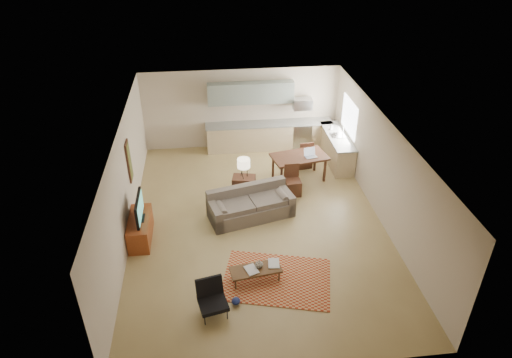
{
  "coord_description": "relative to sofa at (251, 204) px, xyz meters",
  "views": [
    {
      "loc": [
        -1.16,
        -9.64,
        7.27
      ],
      "look_at": [
        0.0,
        0.3,
        1.15
      ],
      "focal_mm": 32.0,
      "sensor_mm": 36.0,
      "label": 1
    }
  ],
  "objects": [
    {
      "name": "kitchen_microwave",
      "position": [
        2.14,
        3.93,
        1.15
      ],
      "size": [
        0.62,
        0.4,
        0.35
      ],
      "primitive_type": "cube",
      "color": "#A5A8AD",
      "rests_on": "room"
    },
    {
      "name": "kitchen_counter_back",
      "position": [
        1.04,
        3.91,
        0.06
      ],
      "size": [
        4.26,
        0.64,
        0.92
      ],
      "primitive_type": null,
      "color": "tan",
      "rests_on": "ground"
    },
    {
      "name": "sofa",
      "position": [
        0.0,
        0.0,
        0.0
      ],
      "size": [
        2.5,
        1.56,
        0.81
      ],
      "primitive_type": null,
      "rotation": [
        0.0,
        0.0,
        0.25
      ],
      "color": "#61564B",
      "rests_on": "floor"
    },
    {
      "name": "rug",
      "position": [
        0.32,
        -2.45,
        -0.39
      ],
      "size": [
        2.7,
        2.18,
        0.02
      ],
      "primitive_type": "cube",
      "rotation": [
        0.0,
        0.0,
        -0.25
      ],
      "color": "maroon",
      "rests_on": "floor"
    },
    {
      "name": "triptych",
      "position": [
        0.04,
        4.2,
        1.35
      ],
      "size": [
        1.7,
        0.04,
        0.5
      ],
      "primitive_type": null,
      "color": "beige",
      "rests_on": "room"
    },
    {
      "name": "armchair",
      "position": [
        -1.13,
        -3.28,
        -0.03
      ],
      "size": [
        0.77,
        0.77,
        0.74
      ],
      "primitive_type": null,
      "rotation": [
        0.0,
        0.0,
        0.21
      ],
      "color": "black",
      "rests_on": "floor"
    },
    {
      "name": "wall_art_left",
      "position": [
        -3.07,
        0.63,
        1.15
      ],
      "size": [
        0.06,
        0.42,
        1.1
      ],
      "primitive_type": null,
      "color": "olive",
      "rests_on": "room"
    },
    {
      "name": "dining_chair_far",
      "position": [
        1.96,
        2.52,
        0.06
      ],
      "size": [
        0.5,
        0.52,
        0.93
      ],
      "primitive_type": null,
      "rotation": [
        0.0,
        0.0,
        3.27
      ],
      "color": "#3D2115",
      "rests_on": "floor"
    },
    {
      "name": "upper_cabinets",
      "position": [
        0.44,
        4.06,
        1.55
      ],
      "size": [
        2.8,
        0.34,
        0.7
      ],
      "primitive_type": "cube",
      "color": "gray",
      "rests_on": "room"
    },
    {
      "name": "console_table",
      "position": [
        -0.11,
        0.85,
        -0.04
      ],
      "size": [
        0.7,
        0.54,
        0.73
      ],
      "primitive_type": null,
      "rotation": [
        0.0,
        0.0,
        -0.21
      ],
      "color": "#3D2115",
      "rests_on": "floor"
    },
    {
      "name": "book_b",
      "position": [
        0.14,
        -2.29,
        -0.05
      ],
      "size": [
        0.32,
        0.39,
        0.03
      ],
      "primitive_type": "imported",
      "rotation": [
        0.0,
        0.0,
        -0.1
      ],
      "color": "navy",
      "rests_on": "coffee_table"
    },
    {
      "name": "window_right",
      "position": [
        3.37,
        2.73,
        1.15
      ],
      "size": [
        0.02,
        1.4,
        1.05
      ],
      "primitive_type": "cube",
      "color": "white",
      "rests_on": "room"
    },
    {
      "name": "vase",
      "position": [
        -0.07,
        -2.37,
        0.03
      ],
      "size": [
        0.19,
        0.19,
        0.19
      ],
      "primitive_type": "imported",
      "rotation": [
        0.0,
        0.0,
        0.03
      ],
      "color": "black",
      "rests_on": "coffee_table"
    },
    {
      "name": "tv",
      "position": [
        -2.79,
        -0.61,
        0.52
      ],
      "size": [
        0.1,
        1.02,
        0.61
      ],
      "primitive_type": null,
      "color": "black",
      "rests_on": "tv_credenza"
    },
    {
      "name": "dining_table",
      "position": [
        1.63,
        1.73,
        0.0
      ],
      "size": [
        1.77,
        1.24,
        0.82
      ],
      "primitive_type": null,
      "rotation": [
        0.0,
        0.0,
        0.21
      ],
      "color": "#3D2115",
      "rests_on": "floor"
    },
    {
      "name": "laptop",
      "position": [
        1.95,
        1.63,
        0.54
      ],
      "size": [
        0.39,
        0.32,
        0.26
      ],
      "primitive_type": null,
      "rotation": [
        0.0,
        0.0,
        0.2
      ],
      "color": "#A5A8AD",
      "rests_on": "dining_table"
    },
    {
      "name": "tv_credenza",
      "position": [
        -2.84,
        -0.61,
        -0.1
      ],
      "size": [
        0.51,
        1.33,
        0.61
      ],
      "primitive_type": null,
      "color": "maroon",
      "rests_on": "floor"
    },
    {
      "name": "room",
      "position": [
        0.14,
        -0.27,
        0.95
      ],
      "size": [
        9.0,
        9.0,
        9.0
      ],
      "color": "#99814D",
      "rests_on": "ground"
    },
    {
      "name": "kitchen_counter_right",
      "position": [
        3.07,
        2.73,
        0.06
      ],
      "size": [
        0.64,
        2.26,
        0.92
      ],
      "primitive_type": null,
      "color": "tan",
      "rests_on": "ground"
    },
    {
      "name": "book_a",
      "position": [
        -0.37,
        -2.5,
        -0.05
      ],
      "size": [
        0.46,
        0.49,
        0.03
      ],
      "primitive_type": "imported",
      "rotation": [
        0.0,
        0.0,
        0.34
      ],
      "color": "maroon",
      "rests_on": "coffee_table"
    },
    {
      "name": "coffee_table",
      "position": [
        -0.16,
        -2.42,
        -0.23
      ],
      "size": [
        1.18,
        0.61,
        0.34
      ],
      "primitive_type": null,
      "rotation": [
        0.0,
        0.0,
        0.14
      ],
      "color": "#452C15",
      "rests_on": "floor"
    },
    {
      "name": "kitchen_range",
      "position": [
        2.14,
        3.91,
        0.05
      ],
      "size": [
        0.62,
        0.62,
        0.9
      ],
      "primitive_type": "cube",
      "color": "#A5A8AD",
      "rests_on": "ground"
    },
    {
      "name": "soap_bottle",
      "position": [
        2.97,
        3.17,
        0.61
      ],
      "size": [
        0.12,
        0.12,
        0.19
      ],
      "primitive_type": "imported",
      "rotation": [
        0.0,
        0.0,
        0.18
      ],
      "color": "beige",
      "rests_on": "kitchen_counter_right"
    },
    {
      "name": "table_lamp",
      "position": [
        -0.11,
        0.85,
        0.62
      ],
      "size": [
        0.43,
        0.43,
        0.59
      ],
      "primitive_type": null,
      "rotation": [
        0.0,
        0.0,
        -0.23
      ],
      "color": "beige",
      "rests_on": "console_table"
    },
    {
      "name": "dining_chair_near",
      "position": [
        1.31,
        0.95,
        0.05
      ],
      "size": [
        0.46,
        0.48,
        0.91
      ],
      "primitive_type": null,
      "rotation": [
        0.0,
        0.0,
        0.06
      ],
      "color": "#3D2115",
      "rests_on": "floor"
    }
  ]
}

